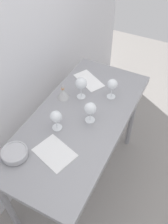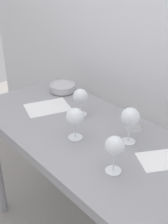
% 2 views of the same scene
% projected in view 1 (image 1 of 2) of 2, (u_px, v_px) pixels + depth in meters
% --- Properties ---
extents(ground_plane, '(6.00, 6.00, 0.00)m').
position_uv_depth(ground_plane, '(80.00, 179.00, 2.44)').
color(ground_plane, gray).
extents(back_wall, '(3.80, 0.04, 2.60)m').
position_uv_depth(back_wall, '(13.00, 53.00, 1.66)').
color(back_wall, silver).
rests_on(back_wall, ground_plane).
extents(steel_counter, '(1.40, 0.65, 0.90)m').
position_uv_depth(steel_counter, '(79.00, 127.00, 1.86)').
color(steel_counter, gray).
rests_on(steel_counter, ground_plane).
extents(wine_glass_far_left, '(0.08, 0.08, 0.15)m').
position_uv_depth(wine_glass_far_left, '(56.00, 117.00, 1.64)').
color(wine_glass_far_left, white).
rests_on(wine_glass_far_left, steel_counter).
extents(wine_glass_near_center, '(0.09, 0.09, 0.16)m').
position_uv_depth(wine_glass_near_center, '(90.00, 109.00, 1.69)').
color(wine_glass_near_center, white).
rests_on(wine_glass_near_center, steel_counter).
extents(wine_glass_far_right, '(0.09, 0.09, 0.18)m').
position_uv_depth(wine_glass_far_right, '(81.00, 84.00, 1.85)').
color(wine_glass_far_right, white).
rests_on(wine_glass_far_right, steel_counter).
extents(wine_glass_near_right, '(0.08, 0.08, 0.17)m').
position_uv_depth(wine_glass_near_right, '(112.00, 85.00, 1.86)').
color(wine_glass_near_right, white).
rests_on(wine_glass_near_right, steel_counter).
extents(tasting_sheet_upper, '(0.26, 0.31, 0.00)m').
position_uv_depth(tasting_sheet_upper, '(89.00, 80.00, 2.09)').
color(tasting_sheet_upper, white).
rests_on(tasting_sheet_upper, steel_counter).
extents(tasting_sheet_lower, '(0.25, 0.30, 0.00)m').
position_uv_depth(tasting_sheet_lower, '(55.00, 153.00, 1.57)').
color(tasting_sheet_lower, white).
rests_on(tasting_sheet_lower, steel_counter).
extents(tasting_bowl, '(0.17, 0.17, 0.05)m').
position_uv_depth(tasting_bowl, '(15.00, 153.00, 1.54)').
color(tasting_bowl, '#4C4C4C').
rests_on(tasting_bowl, steel_counter).
extents(decanter_funnel, '(0.10, 0.10, 0.14)m').
position_uv_depth(decanter_funnel, '(63.00, 93.00, 1.91)').
color(decanter_funnel, '#BCBCBC').
rests_on(decanter_funnel, steel_counter).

